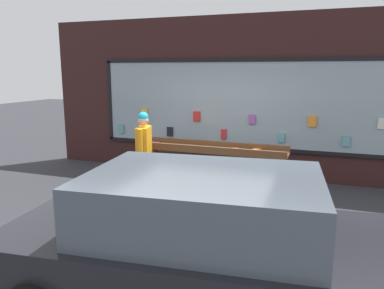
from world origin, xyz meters
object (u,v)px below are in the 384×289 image
object	(u,v)px
person_browsing	(144,147)
small_dog	(121,179)
parked_car	(203,240)
display_table_main	(212,153)

from	to	relation	value
person_browsing	small_dog	xyz separation A→B (m)	(-0.45, -0.15, -0.65)
person_browsing	parked_car	bearing A→B (deg)	-157.71
small_dog	person_browsing	bearing A→B (deg)	-112.20
parked_car	small_dog	bearing A→B (deg)	126.41
person_browsing	parked_car	size ratio (longest dim) A/B	0.40
display_table_main	small_dog	world-z (taller)	display_table_main
small_dog	parked_car	xyz separation A→B (m)	(2.62, -2.90, 0.46)
display_table_main	person_browsing	world-z (taller)	person_browsing
person_browsing	display_table_main	bearing A→B (deg)	-74.62
display_table_main	parked_car	xyz separation A→B (m)	(1.00, -3.69, -0.03)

